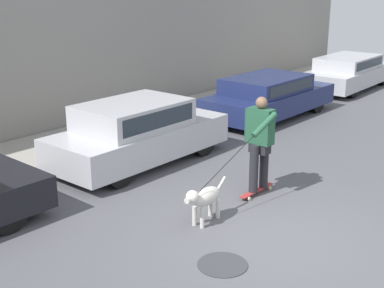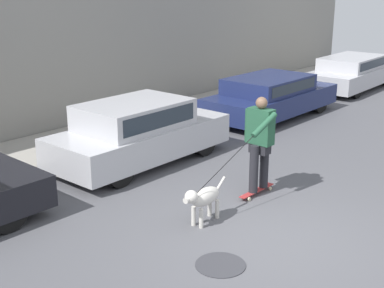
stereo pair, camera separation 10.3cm
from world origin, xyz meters
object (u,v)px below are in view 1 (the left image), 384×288
Objects in this scene: parked_car_3 at (349,72)px; parked_car_2 at (268,96)px; skateboarder at (260,140)px; dog at (204,198)px; parked_car_1 at (138,133)px.

parked_car_2 is at bearing 178.67° from parked_car_3.
skateboarder is at bearing -165.47° from parked_car_3.
dog is at bearing -155.33° from parked_car_2.
parked_car_2 is 5.26m from parked_car_3.
parked_car_3 is (5.26, -0.00, -0.01)m from parked_car_2.
parked_car_1 is 3.21m from dog.
parked_car_1 is 2.91m from skateboarder.
parked_car_3 is at bearing -163.39° from skateboarder.
parked_car_2 is at bearing -159.90° from dog.
parked_car_2 is 4.02× the size of dog.
parked_car_1 is 10.34m from parked_car_3.
parked_car_1 reaches higher than parked_car_2.
parked_car_2 is 1.87× the size of skateboarder.
skateboarder is at bearing 176.55° from dog.
parked_car_1 is at bearing -119.44° from dog.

